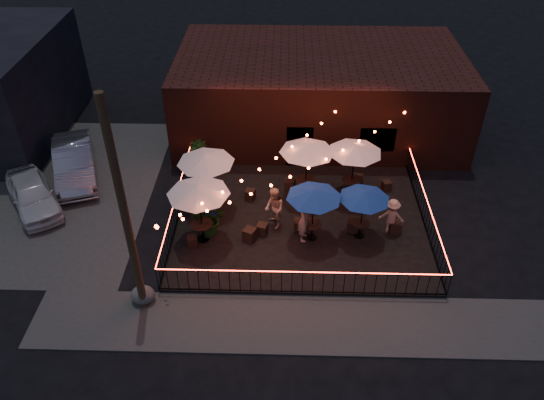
{
  "coord_description": "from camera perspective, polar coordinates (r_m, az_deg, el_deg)",
  "views": [
    {
      "loc": [
        -0.69,
        -14.71,
        13.92
      ],
      "look_at": [
        -1.15,
        2.13,
        1.06
      ],
      "focal_mm": 35.0,
      "sensor_mm": 36.0,
      "label": 1
    }
  ],
  "objects": [
    {
      "name": "cafe_table_2",
      "position": [
        19.54,
        4.55,
        0.6
      ],
      "size": [
        2.44,
        2.44,
        2.31
      ],
      "rotation": [
        0.0,
        0.0,
        0.18
      ],
      "color": "black",
      "rests_on": "patio"
    },
    {
      "name": "cafe_table_3",
      "position": [
        21.74,
        3.82,
        5.52
      ],
      "size": [
        2.43,
        2.43,
        2.55
      ],
      "rotation": [
        0.0,
        0.0,
        0.05
      ],
      "color": "black",
      "rests_on": "patio"
    },
    {
      "name": "cafe_table_0",
      "position": [
        19.43,
        -7.94,
        1.02
      ],
      "size": [
        2.45,
        2.45,
        2.59
      ],
      "rotation": [
        0.0,
        0.0,
        0.04
      ],
      "color": "black",
      "rests_on": "patio"
    },
    {
      "name": "parking_lot",
      "position": [
        25.91,
        -24.62,
        1.07
      ],
      "size": [
        11.0,
        12.0,
        0.02
      ],
      "primitive_type": "cube",
      "color": "#3B3A37",
      "rests_on": "ground"
    },
    {
      "name": "bistro_chair_1",
      "position": [
        20.58,
        -2.42,
        -3.72
      ],
      "size": [
        0.58,
        0.58,
        0.52
      ],
      "primitive_type": "cube",
      "rotation": [
        0.0,
        0.0,
        2.71
      ],
      "color": "black",
      "rests_on": "patio"
    },
    {
      "name": "bistro_chair_5",
      "position": [
        21.02,
        2.97,
        -2.72
      ],
      "size": [
        0.44,
        0.44,
        0.5
      ],
      "primitive_type": "cube",
      "rotation": [
        0.0,
        0.0,
        3.2
      ],
      "color": "black",
      "rests_on": "patio"
    },
    {
      "name": "patron_b",
      "position": [
        20.79,
        0.25,
        -0.9
      ],
      "size": [
        0.95,
        1.06,
        1.79
      ],
      "primitive_type": "imported",
      "rotation": [
        0.0,
        0.0,
        -1.19
      ],
      "color": "beige",
      "rests_on": "patio"
    },
    {
      "name": "potted_shrub_c",
      "position": [
        24.35,
        -7.94,
        4.69
      ],
      "size": [
        1.05,
        1.05,
        1.53
      ],
      "primitive_type": "imported",
      "rotation": [
        0.0,
        0.0,
        0.26
      ],
      "color": "#11350D",
      "rests_on": "patio"
    },
    {
      "name": "fence_right",
      "position": [
        22.08,
        16.17,
        -1.28
      ],
      "size": [
        0.04,
        8.0,
        1.04
      ],
      "rotation": [
        0.0,
        0.0,
        1.57
      ],
      "color": "black",
      "rests_on": "patio"
    },
    {
      "name": "ground",
      "position": [
        20.26,
        3.11,
        -6.09
      ],
      "size": [
        110.0,
        110.0,
        0.0
      ],
      "primitive_type": "plane",
      "color": "black",
      "rests_on": "ground"
    },
    {
      "name": "bistro_chair_7",
      "position": [
        23.03,
        5.66,
        1.14
      ],
      "size": [
        0.4,
        0.4,
        0.46
      ],
      "primitive_type": "cube",
      "rotation": [
        0.0,
        0.0,
        3.17
      ],
      "color": "black",
      "rests_on": "patio"
    },
    {
      "name": "brick_building",
      "position": [
        27.48,
        5.04,
        11.51
      ],
      "size": [
        14.0,
        8.0,
        4.0
      ],
      "color": "#37170F",
      "rests_on": "ground"
    },
    {
      "name": "bistro_chair_9",
      "position": [
        21.49,
        13.13,
        -2.82
      ],
      "size": [
        0.43,
        0.43,
        0.49
      ],
      "primitive_type": "cube",
      "rotation": [
        0.0,
        0.0,
        3.1
      ],
      "color": "black",
      "rests_on": "patio"
    },
    {
      "name": "fence_left",
      "position": [
        21.76,
        -10.19,
        -0.86
      ],
      "size": [
        0.04,
        8.0,
        1.04
      ],
      "rotation": [
        0.0,
        0.0,
        1.57
      ],
      "color": "black",
      "rests_on": "patio"
    },
    {
      "name": "fence_front",
      "position": [
        18.38,
        3.28,
        -8.88
      ],
      "size": [
        10.0,
        0.04,
        1.04
      ],
      "color": "black",
      "rests_on": "patio"
    },
    {
      "name": "patio",
      "position": [
        21.71,
        3.03,
        -2.31
      ],
      "size": [
        10.0,
        8.0,
        0.15
      ],
      "primitive_type": "cube",
      "color": "black",
      "rests_on": "ground"
    },
    {
      "name": "bistro_chair_4",
      "position": [
        20.84,
        -1.07,
        -3.16
      ],
      "size": [
        0.49,
        0.49,
        0.46
      ],
      "primitive_type": "cube",
      "rotation": [
        0.0,
        0.0,
        -0.3
      ],
      "color": "black",
      "rests_on": "patio"
    },
    {
      "name": "cooler",
      "position": [
        21.83,
        -6.98,
        -0.55
      ],
      "size": [
        0.77,
        0.63,
        0.9
      ],
      "rotation": [
        0.0,
        0.0,
        0.22
      ],
      "color": "#0C27C5",
      "rests_on": "patio"
    },
    {
      "name": "utility_pole",
      "position": [
        16.35,
        -15.53,
        -1.61
      ],
      "size": [
        0.26,
        0.26,
        8.0
      ],
      "primitive_type": "cylinder",
      "color": "#342415",
      "rests_on": "ground"
    },
    {
      "name": "sidewalk",
      "position": [
        18.02,
        3.28,
        -13.15
      ],
      "size": [
        18.0,
        2.5,
        0.05
      ],
      "primitive_type": "cube",
      "color": "#3B3A37",
      "rests_on": "ground"
    },
    {
      "name": "patron_a",
      "position": [
        20.2,
        3.45,
        -2.15
      ],
      "size": [
        0.49,
        0.71,
        1.88
      ],
      "primitive_type": "imported",
      "rotation": [
        0.0,
        0.0,
        1.51
      ],
      "color": "#D7AC95",
      "rests_on": "patio"
    },
    {
      "name": "potted_shrub_b",
      "position": [
        22.06,
        -8.96,
        0.16
      ],
      "size": [
        0.71,
        0.59,
        1.19
      ],
      "primitive_type": "imported",
      "rotation": [
        0.0,
        0.0,
        -0.11
      ],
      "color": "#1D3C13",
      "rests_on": "patio"
    },
    {
      "name": "boulder",
      "position": [
        18.94,
        -13.72,
        -9.88
      ],
      "size": [
        1.05,
        0.97,
        0.67
      ],
      "primitive_type": "ellipsoid",
      "rotation": [
        0.0,
        0.0,
        -0.33
      ],
      "color": "#474642",
      "rests_on": "ground"
    },
    {
      "name": "bistro_chair_2",
      "position": [
        23.38,
        -8.06,
        1.52
      ],
      "size": [
        0.44,
        0.44,
        0.44
      ],
      "primitive_type": "cube",
      "rotation": [
        0.0,
        0.0,
        0.22
      ],
      "color": "black",
      "rests_on": "patio"
    },
    {
      "name": "cafe_table_1",
      "position": [
        21.18,
        -7.14,
        4.37
      ],
      "size": [
        2.81,
        2.81,
        2.56
      ],
      "rotation": [
        0.0,
        0.0,
        0.25
      ],
      "color": "black",
      "rests_on": "patio"
    },
    {
      "name": "bistro_chair_8",
      "position": [
        21.22,
        8.66,
        -2.74
      ],
      "size": [
        0.47,
        0.47,
        0.5
      ],
      "primitive_type": "cube",
      "rotation": [
        0.0,
        0.0,
        -0.12
      ],
      "color": "black",
      "rests_on": "patio"
    },
    {
      "name": "cafe_table_4",
      "position": [
        19.96,
        9.91,
        0.42
      ],
      "size": [
        2.21,
        2.21,
        2.14
      ],
      "rotation": [
        0.0,
        0.0,
        0.15
      ],
      "color": "black",
      "rests_on": "patio"
    },
    {
      "name": "patron_c",
      "position": [
        21.13,
        12.74,
        -1.72
      ],
      "size": [
        1.09,
        0.77,
        1.53
      ],
      "primitive_type": "imported",
      "rotation": [
        0.0,
        0.0,
        2.93
      ],
      "color": "tan",
      "rests_on": "patio"
    },
    {
      "name": "bistro_chair_10",
      "position": [
        23.73,
        9.21,
        2.09
      ],
      "size": [
        0.46,
        0.46,
        0.51
      ],
      "primitive_type": "cube",
      "rotation": [
        0.0,
        0.0,
        -0.09
      ],
      "color": "black",
      "rests_on": "patio"
    },
    {
      "name": "potted_shrub_a",
      "position": [
        20.69,
        -6.79,
        -1.95
      ],
      "size": [
        1.48,
        1.32,
        1.49
      ],
      "primitive_type": "imported",
      "rotation": [
        0.0,
        0.0,
        0.13
      ],
      "color": "#1A360F",
      "rests_on": "patio"
    },
    {
      "name": "festoon_lights",
      "position": [
        19.98,
        0.38,
        2.58
      ],
      "size": [
        10.02,
        8.72,
        1.32
      ],
      "color": "#E9421C",
      "rests_on": "ground"
    },
    {
      "name": "bistro_chair_6",
      "position": [
        23.17,
        1.94,
        1.64
      ],
      "size": [
        0.5,
        0.5,
        0.49
      ],
      "primitive_type": "cube",
      "rotation": [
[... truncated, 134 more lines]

